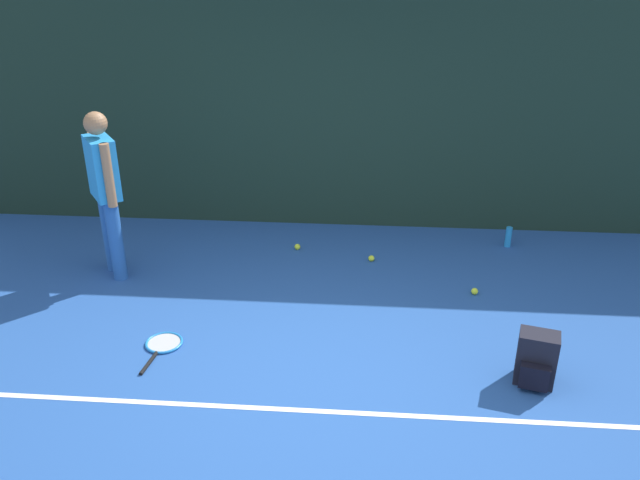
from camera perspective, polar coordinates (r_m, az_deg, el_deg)
name	(u,v)px	position (r m, az deg, el deg)	size (l,w,h in m)	color
ground_plane	(316,374)	(5.32, -0.34, -11.65)	(12.00, 12.00, 0.00)	#234C93
back_fence	(338,107)	(7.46, 1.57, 11.57)	(10.00, 0.10, 2.84)	#192D23
court_line	(311,411)	(4.97, -0.78, -14.75)	(9.00, 0.05, 0.00)	white
tennis_player	(105,186)	(6.69, -18.36, 4.53)	(0.41, 0.45, 1.70)	#2659A5
tennis_racket	(163,345)	(5.79, -13.64, -8.91)	(0.36, 0.63, 0.03)	black
backpack	(536,360)	(5.38, 18.44, -9.97)	(0.34, 0.34, 0.44)	black
tennis_ball_near_player	(475,291)	(6.53, 13.41, -4.40)	(0.07, 0.07, 0.07)	#CCE033
tennis_ball_by_fence	(371,258)	(7.00, 4.53, -1.62)	(0.07, 0.07, 0.07)	#CCE033
tennis_ball_mid_court	(297,247)	(7.24, -1.99, -0.60)	(0.07, 0.07, 0.07)	#CCE033
water_bottle	(508,237)	(7.57, 16.20, 0.26)	(0.07, 0.07, 0.23)	#268CD8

